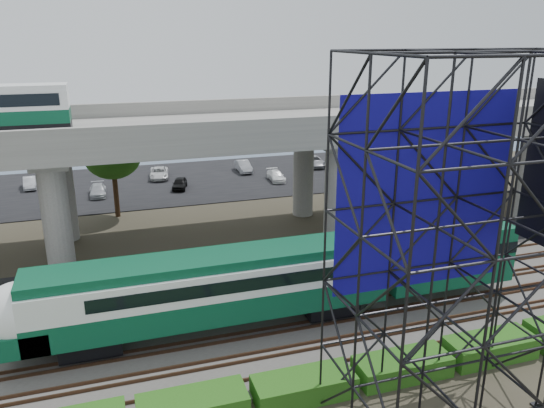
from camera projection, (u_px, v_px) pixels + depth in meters
name	position (u px, v px, depth m)	size (l,w,h in m)	color
ground	(256.00, 349.00, 27.49)	(140.00, 140.00, 0.00)	#474233
ballast_bed	(246.00, 328.00, 29.27)	(90.00, 12.00, 0.20)	slate
service_road	(215.00, 267.00, 37.00)	(90.00, 5.00, 0.08)	black
parking_lot	(171.00, 182.00, 58.32)	(90.00, 18.00, 0.08)	black
harbor_water	(152.00, 145.00, 78.29)	(140.00, 40.00, 0.03)	#455971
rail_tracks	(246.00, 325.00, 29.22)	(90.00, 9.52, 0.16)	#472D1E
commuter_train	(255.00, 281.00, 28.57)	(29.30, 3.06, 4.30)	black
overpass	(182.00, 138.00, 39.19)	(80.00, 12.00, 12.40)	#9E9B93
scaffold_tower	(468.00, 262.00, 19.70)	(9.36, 6.36, 15.00)	black
hedge_strip	(304.00, 386.00, 23.70)	(34.60, 1.80, 1.20)	#205012
trees	(134.00, 176.00, 39.11)	(40.94, 16.94, 7.69)	#382314
parked_cars	(186.00, 176.00, 58.54)	(38.54, 9.24, 1.30)	white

